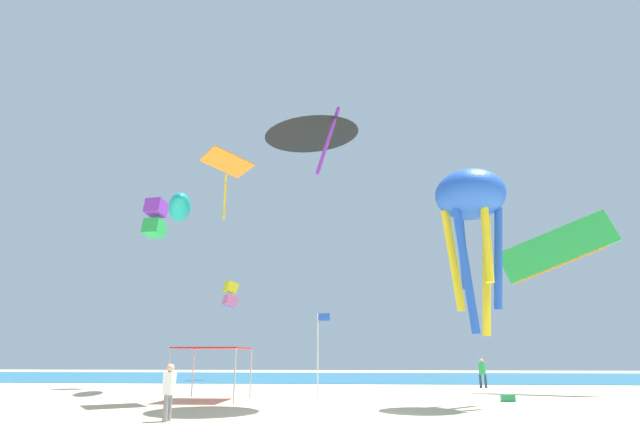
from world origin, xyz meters
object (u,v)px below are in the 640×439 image
object	(u,v)px
person_near_tent	(482,371)
kite_inflatable_teal	(180,207)
kite_delta_black	(311,128)
kite_parafoil_green	(557,248)
canopy_tent	(214,350)
person_leftmost	(169,387)
kite_box_purple	(155,218)
kite_octopus_blue	(471,203)
kite_diamond_orange	(227,166)
kite_box_yellow	(230,294)
cooler_box	(508,398)
banner_flag	(319,347)

from	to	relation	value
person_near_tent	kite_inflatable_teal	xyz separation A→B (m)	(-18.61, -4.71, 9.76)
kite_delta_black	kite_parafoil_green	distance (m)	16.27
canopy_tent	kite_delta_black	xyz separation A→B (m)	(4.68, -2.57, 9.73)
person_leftmost	kite_parafoil_green	size ratio (longest dim) A/B	0.26
kite_parafoil_green	person_near_tent	bearing A→B (deg)	-35.66
kite_box_purple	kite_octopus_blue	xyz separation A→B (m)	(18.80, -11.38, -2.84)
canopy_tent	kite_diamond_orange	distance (m)	8.73
canopy_tent	kite_delta_black	distance (m)	11.10
kite_box_purple	kite_diamond_orange	xyz separation A→B (m)	(7.61, -9.99, -0.26)
kite_inflatable_teal	kite_delta_black	size ratio (longest dim) A/B	0.83
person_near_tent	kite_box_purple	distance (m)	23.89
kite_octopus_blue	kite_inflatable_teal	bearing A→B (deg)	43.43
kite_parafoil_green	kite_box_yellow	xyz separation A→B (m)	(-22.30, 13.36, -0.84)
cooler_box	kite_diamond_orange	size ratio (longest dim) A/B	0.18
kite_octopus_blue	kite_box_yellow	size ratio (longest dim) A/B	3.13
person_leftmost	kite_delta_black	size ratio (longest dim) A/B	0.29
person_leftmost	kite_delta_black	bearing A→B (deg)	141.31
kite_parafoil_green	kite_box_yellow	bearing A→B (deg)	-15.34
banner_flag	kite_octopus_blue	world-z (taller)	kite_octopus_blue
cooler_box	person_near_tent	bearing A→B (deg)	82.52
banner_flag	kite_diamond_orange	xyz separation A→B (m)	(-4.38, -1.93, 8.54)
kite_diamond_orange	person_near_tent	bearing A→B (deg)	-87.45
banner_flag	kite_box_purple	distance (m)	16.92
person_near_tent	kite_diamond_orange	xyz separation A→B (m)	(-14.00, -11.18, 9.84)
canopy_tent	banner_flag	distance (m)	4.89
kite_delta_black	kite_octopus_blue	world-z (taller)	kite_delta_black
canopy_tent	kite_octopus_blue	bearing A→B (deg)	-11.01
person_near_tent	banner_flag	world-z (taller)	banner_flag
cooler_box	kite_delta_black	distance (m)	14.74
banner_flag	canopy_tent	bearing A→B (deg)	-167.49
person_leftmost	kite_box_yellow	xyz separation A→B (m)	(-4.97, 26.44, 6.05)
kite_octopus_blue	kite_diamond_orange	distance (m)	11.56
kite_inflatable_teal	banner_flag	bearing A→B (deg)	42.32
person_leftmost	kite_inflatable_teal	size ratio (longest dim) A/B	0.35
kite_delta_black	cooler_box	bearing A→B (deg)	-99.10
person_leftmost	kite_delta_black	distance (m)	12.56
person_near_tent	kite_diamond_orange	world-z (taller)	kite_diamond_orange
cooler_box	kite_octopus_blue	size ratio (longest dim) A/B	0.08
kite_box_purple	kite_octopus_blue	world-z (taller)	kite_box_purple
cooler_box	kite_parafoil_green	distance (m)	10.64
banner_flag	kite_inflatable_teal	xyz separation A→B (m)	(-8.99, 4.54, 8.45)
kite_delta_black	kite_box_yellow	size ratio (longest dim) A/B	2.59
person_near_tent	kite_delta_black	size ratio (longest dim) A/B	0.30
kite_diamond_orange	kite_box_yellow	world-z (taller)	kite_diamond_orange
cooler_box	kite_box_purple	size ratio (longest dim) A/B	0.21
canopy_tent	kite_diamond_orange	size ratio (longest dim) A/B	1.04
banner_flag	kite_inflatable_teal	world-z (taller)	kite_inflatable_teal
kite_inflatable_teal	kite_octopus_blue	bearing A→B (deg)	42.68
person_near_tent	kite_box_yellow	size ratio (longest dim) A/B	0.79
canopy_tent	person_near_tent	world-z (taller)	canopy_tent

